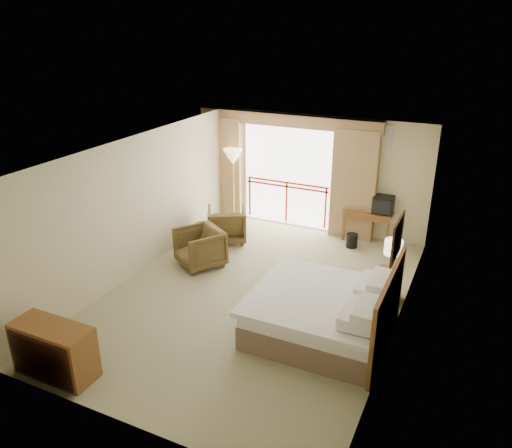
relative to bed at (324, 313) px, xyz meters
The scene contains 29 objects.
floor 1.66m from the bed, 158.15° to the left, with size 7.00×7.00×0.00m, color gray.
ceiling 2.83m from the bed, 158.15° to the left, with size 7.00×7.00×0.00m, color white.
wall_back 4.47m from the bed, 110.05° to the left, with size 5.00×5.00×0.00m, color beige.
wall_front 3.41m from the bed, 117.29° to the right, with size 5.00×5.00×0.00m, color beige.
wall_left 4.16m from the bed, behind, with size 7.00×7.00×0.00m, color beige.
wall_right 1.52m from the bed, 30.87° to the left, with size 7.00×7.00×0.00m, color beige.
balcony_door 4.75m from the bed, 119.37° to the left, with size 2.40×2.40×0.00m, color white.
balcony_railing 4.68m from the bed, 119.49° to the left, with size 2.09×0.03×1.02m.
curtain_left 5.65m from the bed, 134.97° to the left, with size 1.00×0.26×2.50m, color olive.
curtain_right 4.10m from the bed, 99.29° to the left, with size 1.00×0.26×2.50m, color olive.
valance 5.08m from the bed, 119.98° to the left, with size 4.40×0.22×0.28m, color olive.
hvac_vent 4.53m from the bed, 92.76° to the left, with size 0.50×0.04×0.50m, color silver.
bed is the anchor object (origin of this frame).
headboard 1.00m from the bed, ahead, with size 0.06×2.10×1.30m, color brown.
framed_art 1.77m from the bed, ahead, with size 0.04×0.72×0.60m.
nightstand 1.65m from the bed, 64.43° to the left, with size 0.40×0.48×0.57m, color brown.
table_lamp 1.81m from the bed, 65.16° to the left, with size 0.32×0.32×0.56m.
phone 1.51m from the bed, 63.68° to the left, with size 0.19×0.15×0.08m, color black.
desk 3.99m from the bed, 93.71° to the left, with size 1.08×0.52×0.71m.
tv 3.96m from the bed, 89.38° to the left, with size 0.43×0.35×0.40m.
coffee_maker 4.00m from the bed, 98.79° to the left, with size 0.12×0.12×0.26m, color black.
cup 3.92m from the bed, 96.73° to the left, with size 0.07×0.07×0.11m, color white.
wastebasket 3.43m from the bed, 97.76° to the left, with size 0.25×0.25×0.31m, color black.
armchair_far 4.05m from the bed, 140.82° to the left, with size 0.84×0.86×0.78m, color #4B3A1D.
armchair_near 3.29m from the bed, 158.11° to the left, with size 0.84×0.86×0.79m, color #4B3A1D.
side_table 3.87m from the bed, 149.80° to the left, with size 0.51×0.51×0.55m.
book 3.87m from the bed, 149.80° to the left, with size 0.18×0.24×0.02m, color white.
floor_lamp 5.21m from the bed, 134.03° to the left, with size 0.47×0.47×1.83m.
dresser 4.03m from the bed, 140.52° to the right, with size 1.19×0.50×0.79m.
Camera 1 is at (3.40, -7.16, 4.68)m, focal length 35.00 mm.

